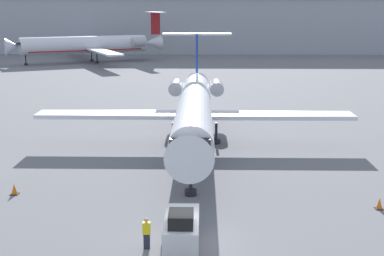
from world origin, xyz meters
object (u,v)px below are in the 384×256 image
object	(u,v)px
airplane_main	(194,109)
traffic_cone_right	(379,204)
pushback_tug	(182,228)
traffic_cone_left	(14,189)
airplane_parked_far_left	(89,45)
worker_near_tug	(147,233)

from	to	relation	value
airplane_main	traffic_cone_right	bearing A→B (deg)	-51.83
pushback_tug	traffic_cone_left	bearing A→B (deg)	148.51
airplane_parked_far_left	traffic_cone_right	bearing A→B (deg)	-67.47
airplane_main	worker_near_tug	distance (m)	20.87
pushback_tug	airplane_parked_far_left	xyz separation A→B (m)	(-24.01, 91.66, 3.17)
airplane_main	airplane_parked_far_left	xyz separation A→B (m)	(-24.36, 71.99, 0.49)
traffic_cone_left	pushback_tug	bearing A→B (deg)	-31.49
worker_near_tug	traffic_cone_right	xyz separation A→B (m)	(13.77, 5.79, -0.53)
airplane_main	traffic_cone_left	distance (m)	17.57
traffic_cone_right	worker_near_tug	bearing A→B (deg)	-157.21
airplane_main	pushback_tug	size ratio (longest dim) A/B	7.12
airplane_parked_far_left	pushback_tug	bearing A→B (deg)	-75.32
airplane_main	traffic_cone_left	size ratio (longest dim) A/B	43.82
pushback_tug	traffic_cone_left	xyz separation A→B (m)	(-11.41, 6.99, -0.41)
airplane_main	pushback_tug	bearing A→B (deg)	-91.03
traffic_cone_right	airplane_parked_far_left	bearing A→B (deg)	112.53
worker_near_tug	traffic_cone_right	distance (m)	14.95
traffic_cone_left	worker_near_tug	bearing A→B (deg)	-39.43
airplane_main	worker_near_tug	bearing A→B (deg)	-95.89
pushback_tug	traffic_cone_right	distance (m)	12.95
worker_near_tug	traffic_cone_right	bearing A→B (deg)	22.79
airplane_main	traffic_cone_left	xyz separation A→B (m)	(-11.76, -12.68, -3.09)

